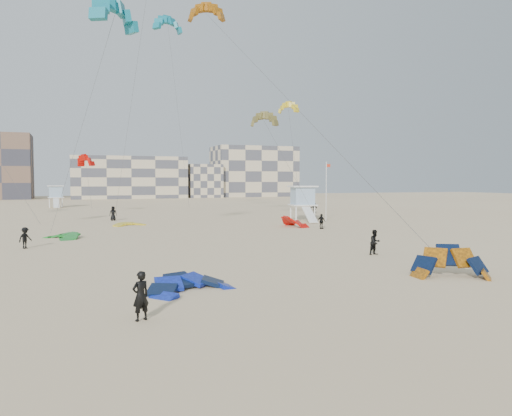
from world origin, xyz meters
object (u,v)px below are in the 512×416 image
object	(u,v)px
kitesurfer_main	(141,296)
lifeguard_tower_near	(303,204)
kite_ground_orange	(451,277)
kite_ground_blue	(191,291)

from	to	relation	value
kitesurfer_main	lifeguard_tower_near	bearing A→B (deg)	-146.78
lifeguard_tower_near	kitesurfer_main	bearing A→B (deg)	-114.87
kite_ground_orange	lifeguard_tower_near	world-z (taller)	lifeguard_tower_near
kite_ground_blue	lifeguard_tower_near	size ratio (longest dim) A/B	0.67
kite_ground_orange	lifeguard_tower_near	size ratio (longest dim) A/B	0.65
kitesurfer_main	lifeguard_tower_near	world-z (taller)	lifeguard_tower_near
kite_ground_blue	kitesurfer_main	size ratio (longest dim) A/B	2.33
kitesurfer_main	kite_ground_blue	bearing A→B (deg)	-147.52
lifeguard_tower_near	kite_ground_orange	bearing A→B (deg)	-95.37
kite_ground_blue	kite_ground_orange	world-z (taller)	kite_ground_orange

